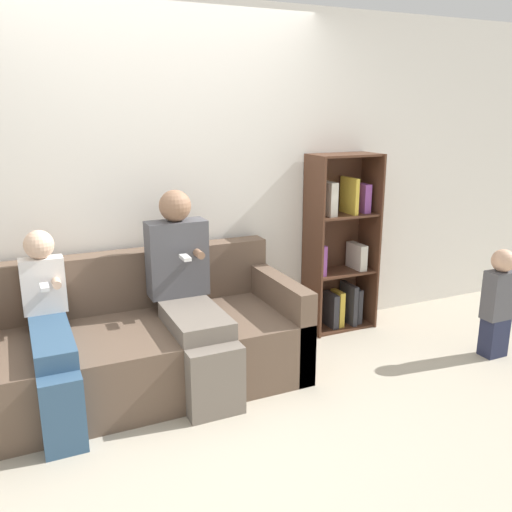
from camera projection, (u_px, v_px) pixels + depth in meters
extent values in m
plane|color=#B2A893|center=(213.00, 416.00, 3.29)|extent=(14.00, 14.00, 0.00)
cube|color=silver|center=(158.00, 185.00, 3.90)|extent=(10.00, 0.06, 2.55)
cube|color=brown|center=(143.00, 362.00, 3.50)|extent=(2.14, 0.78, 0.44)
cube|color=brown|center=(126.00, 309.00, 3.86)|extent=(2.14, 0.17, 0.84)
cube|color=brown|center=(281.00, 322.00, 3.88)|extent=(0.12, 0.78, 0.65)
cube|color=#70665B|center=(216.00, 383.00, 3.24)|extent=(0.35, 0.12, 0.44)
cube|color=#70665B|center=(196.00, 320.00, 3.47)|extent=(0.35, 0.57, 0.11)
cube|color=#4C4C51|center=(177.00, 258.00, 3.72)|extent=(0.41, 0.18, 0.52)
sphere|color=#8C664C|center=(175.00, 206.00, 3.63)|extent=(0.22, 0.22, 0.22)
cylinder|color=#8C664C|center=(199.00, 254.00, 3.63)|extent=(0.05, 0.10, 0.05)
cube|color=white|center=(185.00, 258.00, 3.54)|extent=(0.05, 0.12, 0.02)
cube|color=#335170|center=(63.00, 416.00, 2.89)|extent=(0.22, 0.12, 0.44)
cube|color=#335170|center=(52.00, 342.00, 3.15)|extent=(0.22, 0.64, 0.11)
cube|color=white|center=(43.00, 285.00, 3.42)|extent=(0.26, 0.12, 0.36)
sphere|color=beige|center=(39.00, 245.00, 3.35)|extent=(0.18, 0.18, 0.18)
cylinder|color=beige|center=(56.00, 283.00, 3.35)|extent=(0.05, 0.10, 0.05)
cube|color=white|center=(45.00, 287.00, 3.27)|extent=(0.05, 0.12, 0.02)
cube|color=#232842|center=(494.00, 337.00, 4.06)|extent=(0.18, 0.13, 0.30)
cube|color=#4C4C51|center=(499.00, 295.00, 3.98)|extent=(0.22, 0.13, 0.36)
sphere|color=tan|center=(503.00, 261.00, 3.91)|extent=(0.17, 0.17, 0.17)
cube|color=#4C2D1E|center=(313.00, 247.00, 4.34)|extent=(0.02, 0.32, 1.46)
cube|color=#4C2D1E|center=(369.00, 240.00, 4.56)|extent=(0.02, 0.32, 1.46)
cube|color=#4C2D1E|center=(332.00, 240.00, 4.58)|extent=(0.56, 0.02, 1.46)
cube|color=#4C2D1E|center=(338.00, 325.00, 4.64)|extent=(0.53, 0.28, 0.02)
cube|color=#4C2D1E|center=(340.00, 272.00, 4.52)|extent=(0.53, 0.28, 0.02)
cube|color=#4C2D1E|center=(343.00, 215.00, 4.39)|extent=(0.53, 0.28, 0.02)
cube|color=#4C2D1E|center=(345.00, 155.00, 4.26)|extent=(0.53, 0.28, 0.02)
cube|color=#934CA3|center=(318.00, 259.00, 4.39)|extent=(0.05, 0.19, 0.25)
cube|color=#333338|center=(349.00, 303.00, 4.63)|extent=(0.04, 0.23, 0.35)
cube|color=#333338|center=(355.00, 305.00, 4.67)|extent=(0.04, 0.18, 0.30)
cube|color=gold|center=(349.00, 196.00, 4.37)|extent=(0.03, 0.23, 0.29)
cube|color=#934CA3|center=(363.00, 198.00, 4.43)|extent=(0.06, 0.16, 0.23)
cube|color=beige|center=(357.00, 256.00, 4.55)|extent=(0.07, 0.22, 0.21)
cube|color=gold|center=(337.00, 308.00, 4.59)|extent=(0.05, 0.16, 0.30)
cube|color=beige|center=(328.00, 199.00, 4.29)|extent=(0.06, 0.20, 0.27)
cube|color=#333338|center=(331.00, 310.00, 4.57)|extent=(0.05, 0.19, 0.29)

